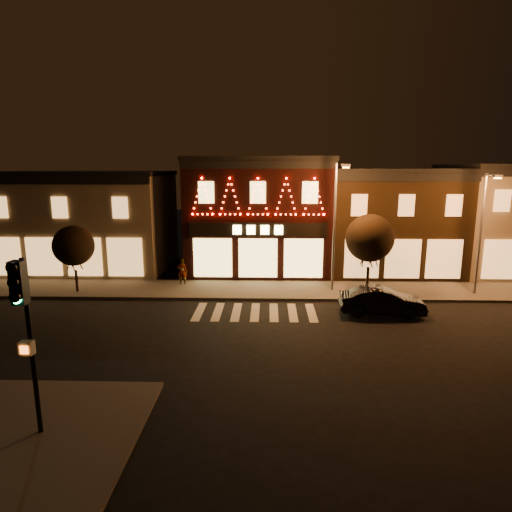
{
  "coord_description": "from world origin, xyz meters",
  "views": [
    {
      "loc": [
        0.69,
        -17.88,
        7.61
      ],
      "look_at": [
        0.05,
        4.0,
        3.07
      ],
      "focal_mm": 30.21,
      "sensor_mm": 36.0,
      "label": 1
    }
  ],
  "objects_px": {
    "traffic_signal_near": "(24,314)",
    "pedestrian": "(182,271)",
    "dark_sedan": "(382,301)",
    "streetlamp_mid": "(336,217)"
  },
  "relations": [
    {
      "from": "streetlamp_mid",
      "to": "dark_sedan",
      "type": "bearing_deg",
      "value": -52.69
    },
    {
      "from": "traffic_signal_near",
      "to": "streetlamp_mid",
      "type": "xyz_separation_m",
      "value": [
        10.53,
        14.92,
        0.9
      ]
    },
    {
      "from": "pedestrian",
      "to": "dark_sedan",
      "type": "bearing_deg",
      "value": 157.22
    },
    {
      "from": "dark_sedan",
      "to": "pedestrian",
      "type": "relative_size",
      "value": 2.61
    },
    {
      "from": "dark_sedan",
      "to": "pedestrian",
      "type": "distance_m",
      "value": 12.61
    },
    {
      "from": "dark_sedan",
      "to": "pedestrian",
      "type": "bearing_deg",
      "value": 69.31
    },
    {
      "from": "streetlamp_mid",
      "to": "dark_sedan",
      "type": "height_order",
      "value": "streetlamp_mid"
    },
    {
      "from": "traffic_signal_near",
      "to": "pedestrian",
      "type": "distance_m",
      "value": 16.39
    },
    {
      "from": "dark_sedan",
      "to": "streetlamp_mid",
      "type": "bearing_deg",
      "value": 29.72
    },
    {
      "from": "dark_sedan",
      "to": "pedestrian",
      "type": "xyz_separation_m",
      "value": [
        -11.52,
        5.13,
        0.27
      ]
    }
  ]
}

